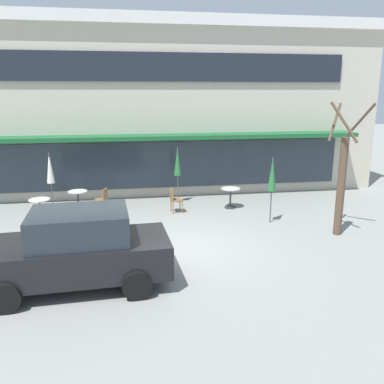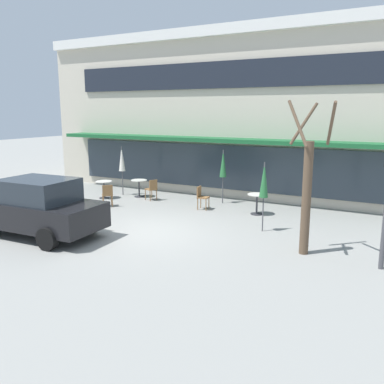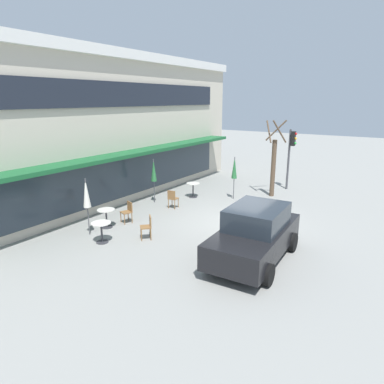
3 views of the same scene
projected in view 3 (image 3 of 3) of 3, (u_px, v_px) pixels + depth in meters
ground_plane at (239, 224)px, 14.16m from camera, size 80.00×80.00×0.00m
building_facade at (74, 126)px, 18.49m from camera, size 18.93×9.10×7.25m
cafe_table_near_wall at (106, 215)px, 13.69m from camera, size 0.70×0.70×0.76m
cafe_table_streetside at (101, 229)px, 12.23m from camera, size 0.70×0.70×0.76m
cafe_table_by_tree at (193, 188)px, 17.96m from camera, size 0.70×0.70×0.76m
patio_umbrella_green_folded at (154, 171)px, 16.75m from camera, size 0.28×0.28×2.20m
patio_umbrella_cream_folded at (234, 168)px, 17.36m from camera, size 0.28×0.28×2.20m
patio_umbrella_corner_open at (86, 194)px, 12.67m from camera, size 0.28×0.28×2.20m
cafe_chair_0 at (148, 225)px, 12.56m from camera, size 0.57×0.57×0.89m
cafe_chair_1 at (173, 198)px, 16.09m from camera, size 0.44×0.44×0.89m
cafe_chair_2 at (128, 211)px, 14.24m from camera, size 0.51×0.51×0.89m
parked_sedan at (255, 234)px, 10.85m from camera, size 4.29×2.18×1.76m
street_tree at (273, 164)px, 17.88m from camera, size 1.27×1.27×4.02m
traffic_light_pole at (291, 149)px, 19.12m from camera, size 0.26×0.44×3.40m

